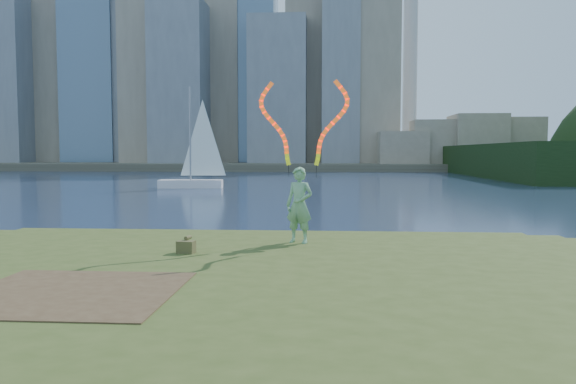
{
  "coord_description": "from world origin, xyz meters",
  "views": [
    {
      "loc": [
        1.73,
        -11.48,
        2.96
      ],
      "look_at": [
        0.86,
        1.0,
        2.09
      ],
      "focal_mm": 35.0,
      "sensor_mm": 36.0,
      "label": 1
    }
  ],
  "objects": [
    {
      "name": "dirt_patch",
      "position": [
        -2.2,
        -3.2,
        0.81
      ],
      "size": [
        3.2,
        3.0,
        0.02
      ],
      "primitive_type": "cube",
      "color": "#47331E",
      "rests_on": "grassy_knoll"
    },
    {
      "name": "far_shore",
      "position": [
        0.0,
        95.0,
        0.6
      ],
      "size": [
        320.0,
        40.0,
        1.2
      ],
      "primitive_type": "cube",
      "color": "#4C4737",
      "rests_on": "ground"
    },
    {
      "name": "woman_with_ribbons",
      "position": [
        1.08,
        1.9,
        2.19
      ],
      "size": [
        1.99,
        0.82,
        4.18
      ],
      "rotation": [
        0.0,
        0.0,
        -0.37
      ],
      "color": "#176D27",
      "rests_on": "grassy_knoll"
    },
    {
      "name": "ground",
      "position": [
        0.0,
        0.0,
        0.0
      ],
      "size": [
        320.0,
        320.0,
        0.0
      ],
      "primitive_type": "plane",
      "color": "#1B2844",
      "rests_on": "ground"
    },
    {
      "name": "sailboat",
      "position": [
        -9.45,
        35.03,
        1.46
      ],
      "size": [
        5.67,
        2.16,
        8.52
      ],
      "rotation": [
        0.0,
        0.0,
        0.09
      ],
      "color": "white",
      "rests_on": "ground"
    },
    {
      "name": "grassy_knoll",
      "position": [
        0.0,
        -2.3,
        0.34
      ],
      "size": [
        20.0,
        18.0,
        0.8
      ],
      "color": "#3A4A1A",
      "rests_on": "ground"
    },
    {
      "name": "canvas_bag",
      "position": [
        -1.3,
        0.34,
        0.95
      ],
      "size": [
        0.4,
        0.45,
        0.35
      ],
      "rotation": [
        0.0,
        0.0,
        -0.15
      ],
      "color": "#454322",
      "rests_on": "grassy_knoll"
    }
  ]
}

